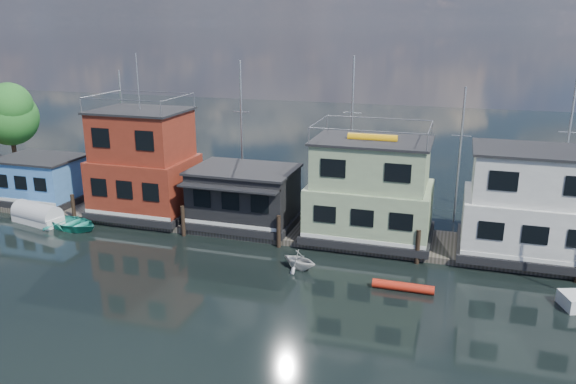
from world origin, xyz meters
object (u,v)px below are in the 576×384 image
(houseboat_red, at_px, (144,165))
(houseboat_dark, at_px, (244,196))
(dinghy_white, at_px, (299,260))
(tarp_runabout, at_px, (37,215))
(red_kayak, at_px, (403,287))
(dinghy_teal, at_px, (73,223))
(houseboat_white, at_px, (532,205))
(houseboat_green, at_px, (370,191))
(houseboat_blue, at_px, (42,179))

(houseboat_red, relative_size, houseboat_dark, 1.60)
(houseboat_dark, bearing_deg, dinghy_white, -44.70)
(dinghy_white, distance_m, tarp_runabout, 20.98)
(red_kayak, bearing_deg, houseboat_dark, 150.89)
(dinghy_teal, bearing_deg, tarp_runabout, 95.16)
(dinghy_teal, bearing_deg, houseboat_white, -72.23)
(dinghy_white, bearing_deg, houseboat_green, -9.65)
(houseboat_blue, distance_m, houseboat_white, 36.52)
(red_kayak, height_order, dinghy_white, dinghy_white)
(houseboat_red, xyz_separation_m, houseboat_dark, (8.00, -0.02, -1.69))
(houseboat_green, bearing_deg, houseboat_red, -180.00)
(dinghy_white, bearing_deg, houseboat_red, 86.99)
(houseboat_green, height_order, dinghy_white, houseboat_green)
(houseboat_green, bearing_deg, dinghy_teal, -169.27)
(houseboat_white, distance_m, tarp_runabout, 34.41)
(houseboat_red, xyz_separation_m, dinghy_teal, (-3.77, -3.94, -3.66))
(houseboat_green, bearing_deg, dinghy_white, -119.26)
(houseboat_green, distance_m, houseboat_white, 10.00)
(houseboat_dark, distance_m, tarp_runabout, 15.62)
(houseboat_blue, relative_size, houseboat_white, 0.76)
(red_kayak, relative_size, dinghy_white, 1.48)
(houseboat_green, relative_size, dinghy_white, 3.66)
(red_kayak, height_order, dinghy_teal, dinghy_teal)
(tarp_runabout, bearing_deg, dinghy_teal, 7.20)
(houseboat_blue, distance_m, red_kayak, 30.42)
(houseboat_white, bearing_deg, houseboat_green, 180.00)
(houseboat_blue, bearing_deg, houseboat_red, 0.00)
(houseboat_blue, xyz_separation_m, dinghy_white, (23.28, -5.74, -1.60))
(houseboat_red, relative_size, dinghy_white, 5.17)
(houseboat_green, height_order, houseboat_white, houseboat_green)
(houseboat_red, height_order, dinghy_teal, houseboat_red)
(houseboat_blue, distance_m, houseboat_red, 9.69)
(houseboat_white, height_order, tarp_runabout, houseboat_white)
(houseboat_red, distance_m, tarp_runabout, 8.69)
(houseboat_dark, xyz_separation_m, dinghy_white, (5.78, -5.72, -1.81))
(red_kayak, distance_m, dinghy_teal, 24.03)
(houseboat_dark, height_order, dinghy_teal, houseboat_dark)
(houseboat_dark, xyz_separation_m, houseboat_white, (19.00, 0.02, 1.12))
(dinghy_teal, distance_m, dinghy_white, 17.65)
(red_kayak, relative_size, tarp_runabout, 0.79)
(houseboat_green, bearing_deg, tarp_runabout, -171.44)
(houseboat_blue, relative_size, dinghy_teal, 1.51)
(houseboat_dark, distance_m, dinghy_white, 8.34)
(red_kayak, xyz_separation_m, dinghy_teal, (-23.86, 2.87, 0.19))
(houseboat_blue, height_order, red_kayak, houseboat_blue)
(houseboat_green, bearing_deg, houseboat_white, -0.00)
(houseboat_white, bearing_deg, houseboat_red, -180.00)
(houseboat_green, xyz_separation_m, dinghy_white, (-3.22, -5.74, -2.95))
(dinghy_teal, relative_size, dinghy_white, 1.85)
(houseboat_dark, height_order, tarp_runabout, houseboat_dark)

